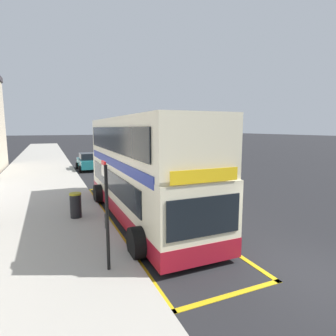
# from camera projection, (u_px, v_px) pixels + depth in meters

# --- Properties ---
(ground_plane) EXTENTS (260.00, 260.00, 0.00)m
(ground_plane) POSITION_uv_depth(u_px,v_px,m) (100.00, 158.00, 36.34)
(ground_plane) COLOR black
(pavement_near) EXTENTS (6.00, 76.00, 0.14)m
(pavement_near) POSITION_uv_depth(u_px,v_px,m) (41.00, 160.00, 33.56)
(pavement_near) COLOR #A39E93
(pavement_near) RESTS_ON ground
(double_decker_bus) EXTENTS (3.29, 10.85, 4.40)m
(double_decker_bus) POSITION_uv_depth(u_px,v_px,m) (141.00, 171.00, 12.23)
(double_decker_bus) COLOR beige
(double_decker_bus) RESTS_ON ground
(bus_bay_markings) EXTENTS (3.18, 13.23, 0.01)m
(bus_bay_markings) POSITION_uv_depth(u_px,v_px,m) (143.00, 216.00, 12.51)
(bus_bay_markings) COLOR gold
(bus_bay_markings) RESTS_ON ground
(bus_stop_sign) EXTENTS (0.09, 0.51, 2.95)m
(bus_stop_sign) POSITION_uv_depth(u_px,v_px,m) (106.00, 208.00, 7.35)
(bus_stop_sign) COLOR black
(bus_stop_sign) RESTS_ON pavement_near
(parked_car_teal_distant) EXTENTS (2.09, 4.20, 1.62)m
(parked_car_teal_distant) POSITION_uv_depth(u_px,v_px,m) (88.00, 162.00, 26.17)
(parked_car_teal_distant) COLOR #196066
(parked_car_teal_distant) RESTS_ON ground
(parked_car_teal_behind) EXTENTS (2.09, 4.20, 1.62)m
(parked_car_teal_behind) POSITION_uv_depth(u_px,v_px,m) (136.00, 151.00, 37.97)
(parked_car_teal_behind) COLOR #196066
(parked_car_teal_behind) RESTS_ON ground
(litter_bin) EXTENTS (0.50, 0.50, 1.08)m
(litter_bin) POSITION_uv_depth(u_px,v_px,m) (76.00, 205.00, 11.83)
(litter_bin) COLOR black
(litter_bin) RESTS_ON pavement_near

